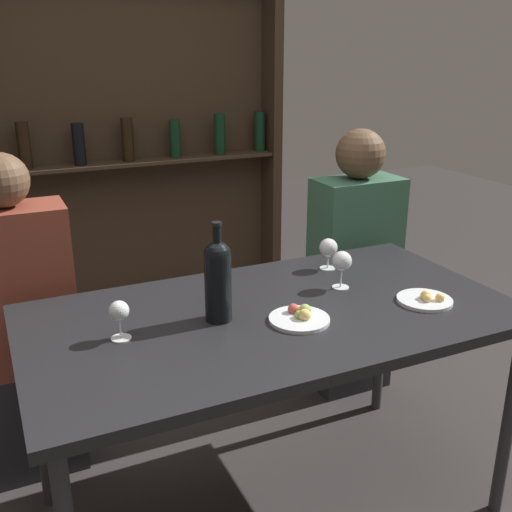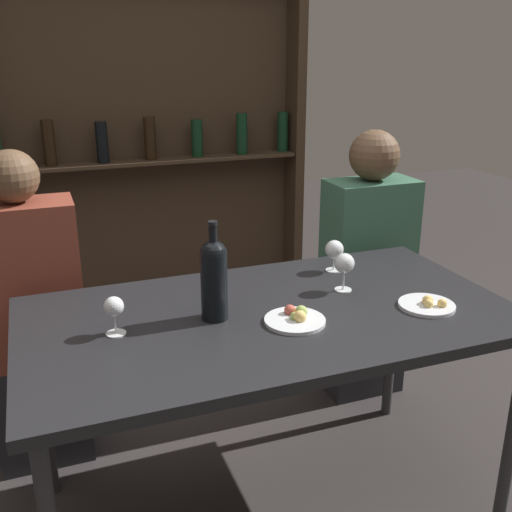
{
  "view_description": "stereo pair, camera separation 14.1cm",
  "coord_description": "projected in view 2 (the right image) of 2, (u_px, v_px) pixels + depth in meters",
  "views": [
    {
      "loc": [
        -0.79,
        -1.57,
        1.59
      ],
      "look_at": [
        0.0,
        0.13,
        0.93
      ],
      "focal_mm": 42.0,
      "sensor_mm": 36.0,
      "label": 1
    },
    {
      "loc": [
        -0.67,
        -1.63,
        1.59
      ],
      "look_at": [
        0.0,
        0.13,
        0.93
      ],
      "focal_mm": 42.0,
      "sensor_mm": 36.0,
      "label": 2
    }
  ],
  "objects": [
    {
      "name": "ground_plane",
      "position": [
        268.0,
        506.0,
        2.18
      ],
      "size": [
        10.0,
        10.0,
        0.0
      ],
      "primitive_type": "plane",
      "color": "#332D2D"
    },
    {
      "name": "seated_person_left",
      "position": [
        32.0,
        324.0,
        2.27
      ],
      "size": [
        0.39,
        0.22,
        1.25
      ],
      "color": "#26262B",
      "rests_on": "ground_plane"
    },
    {
      "name": "wine_bottle",
      "position": [
        214.0,
        276.0,
        1.84
      ],
      "size": [
        0.08,
        0.08,
        0.32
      ],
      "color": "black",
      "rests_on": "dining_table"
    },
    {
      "name": "food_plate_0",
      "position": [
        296.0,
        318.0,
        1.86
      ],
      "size": [
        0.19,
        0.19,
        0.04
      ],
      "color": "silver",
      "rests_on": "dining_table"
    },
    {
      "name": "wine_glass_1",
      "position": [
        114.0,
        308.0,
        1.75
      ],
      "size": [
        0.06,
        0.06,
        0.12
      ],
      "color": "silver",
      "rests_on": "dining_table"
    },
    {
      "name": "wine_glass_2",
      "position": [
        334.0,
        250.0,
        2.25
      ],
      "size": [
        0.07,
        0.07,
        0.12
      ],
      "color": "silver",
      "rests_on": "dining_table"
    },
    {
      "name": "wine_rack_wall",
      "position": [
        147.0,
        126.0,
        3.49
      ],
      "size": [
        1.9,
        0.21,
        2.25
      ],
      "color": "#38281C",
      "rests_on": "ground_plane"
    },
    {
      "name": "seated_person_right",
      "position": [
        367.0,
        274.0,
        2.76
      ],
      "size": [
        0.39,
        0.22,
        1.25
      ],
      "color": "#26262B",
      "rests_on": "ground_plane"
    },
    {
      "name": "wine_glass_0",
      "position": [
        344.0,
        264.0,
        2.07
      ],
      "size": [
        0.07,
        0.07,
        0.14
      ],
      "color": "silver",
      "rests_on": "dining_table"
    },
    {
      "name": "dining_table",
      "position": [
        270.0,
        329.0,
        1.95
      ],
      "size": [
        1.57,
        0.84,
        0.78
      ],
      "color": "black",
      "rests_on": "ground_plane"
    },
    {
      "name": "food_plate_1",
      "position": [
        428.0,
        304.0,
        1.96
      ],
      "size": [
        0.18,
        0.18,
        0.04
      ],
      "color": "silver",
      "rests_on": "dining_table"
    }
  ]
}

